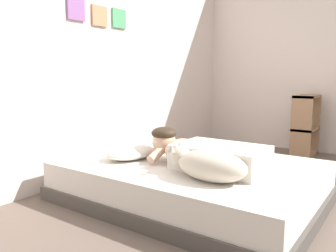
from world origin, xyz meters
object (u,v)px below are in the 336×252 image
at_px(person_lying, 203,153).
at_px(coffee_cup, 156,147).
at_px(bed, 190,181).
at_px(pillow, 133,151).
at_px(cell_phone, 198,161).
at_px(bookshelf, 305,125).
at_px(dog, 208,165).

height_order(person_lying, coffee_cup, person_lying).
relative_size(bed, pillow, 3.72).
xyz_separation_m(person_lying, cell_phone, (0.12, 0.11, -0.10)).
height_order(pillow, bookshelf, bookshelf).
xyz_separation_m(person_lying, coffee_cup, (0.21, 0.60, -0.07)).
bearing_deg(bookshelf, dog, 179.60).
distance_m(pillow, cell_phone, 0.54).
xyz_separation_m(bed, bookshelf, (2.10, -0.35, 0.23)).
relative_size(bed, cell_phone, 13.82).
bearing_deg(pillow, person_lying, -81.66).
distance_m(person_lying, coffee_cup, 0.64).
relative_size(pillow, cell_phone, 3.71).
relative_size(person_lying, cell_phone, 6.57).
relative_size(person_lying, bookshelf, 1.23).
height_order(dog, cell_phone, dog).
relative_size(person_lying, coffee_cup, 7.36).
bearing_deg(pillow, dog, -102.68).
relative_size(bed, dog, 3.36).
distance_m(cell_phone, bookshelf, 2.07).
height_order(person_lying, dog, person_lying).
xyz_separation_m(pillow, cell_phone, (0.21, -0.50, -0.05)).
bearing_deg(bed, bookshelf, -9.58).
distance_m(bed, bookshelf, 2.14).
height_order(bed, coffee_cup, coffee_cup).
relative_size(dog, cell_phone, 4.11).
height_order(bed, person_lying, person_lying).
bearing_deg(bookshelf, bed, 170.42).
xyz_separation_m(pillow, person_lying, (0.09, -0.61, 0.05)).
height_order(person_lying, bookshelf, bookshelf).
bearing_deg(person_lying, coffee_cup, 70.44).
bearing_deg(bookshelf, cell_phone, 171.27).
distance_m(bed, dog, 0.54).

